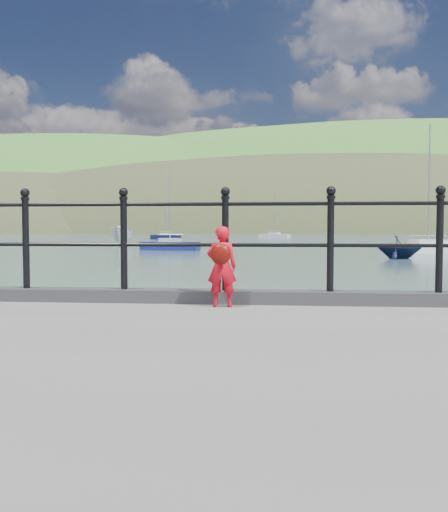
# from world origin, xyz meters

# --- Properties ---
(ground) EXTENTS (600.00, 600.00, 0.00)m
(ground) POSITION_xyz_m (0.00, 0.00, 0.00)
(ground) COLOR #2D4251
(ground) RESTS_ON ground
(kerb) EXTENTS (60.00, 0.30, 0.15)m
(kerb) POSITION_xyz_m (0.00, -0.15, 1.07)
(kerb) COLOR #28282B
(kerb) RESTS_ON quay
(railing) EXTENTS (18.11, 0.11, 1.20)m
(railing) POSITION_xyz_m (0.00, -0.15, 1.82)
(railing) COLOR black
(railing) RESTS_ON kerb
(far_shore) EXTENTS (830.00, 200.00, 156.00)m
(far_shore) POSITION_xyz_m (38.34, 239.41, -22.57)
(far_shore) COLOR #333A21
(far_shore) RESTS_ON ground
(child) EXTENTS (0.34, 0.30, 0.89)m
(child) POSITION_xyz_m (0.59, -0.47, 1.46)
(child) COLOR red
(child) RESTS_ON quay
(launch_white) EXTENTS (2.53, 5.51, 2.06)m
(launch_white) POSITION_xyz_m (-14.67, 48.85, 1.03)
(launch_white) COLOR silver
(launch_white) RESTS_ON ground
(launch_navy) EXTENTS (3.53, 3.42, 1.42)m
(launch_navy) POSITION_xyz_m (8.63, 27.02, 0.71)
(launch_navy) COLOR black
(launch_navy) RESTS_ON ground
(sailboat_port) EXTENTS (4.95, 2.12, 7.14)m
(sailboat_port) POSITION_xyz_m (-7.44, 37.76, 0.34)
(sailboat_port) COLOR navy
(sailboat_port) RESTS_ON ground
(sailboat_left) EXTENTS (5.02, 1.84, 7.17)m
(sailboat_left) POSITION_xyz_m (-16.53, 80.84, 0.34)
(sailboat_left) COLOR black
(sailboat_left) RESTS_ON ground
(sailboat_near) EXTENTS (7.29, 4.54, 9.61)m
(sailboat_near) POSITION_xyz_m (12.43, 34.72, 0.34)
(sailboat_near) COLOR white
(sailboat_near) RESTS_ON ground
(sailboat_deep) EXTENTS (5.93, 3.89, 8.53)m
(sailboat_deep) POSITION_xyz_m (1.13, 93.63, 0.34)
(sailboat_deep) COLOR beige
(sailboat_deep) RESTS_ON ground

